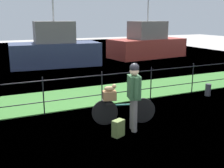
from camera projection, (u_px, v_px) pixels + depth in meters
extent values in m
plane|color=#9E9993|center=(131.00, 127.00, 6.98)|extent=(60.00, 60.00, 0.00)
cube|color=#38702D|center=(88.00, 96.00, 9.72)|extent=(27.00, 2.40, 0.03)
plane|color=#426684|center=(39.00, 61.00, 17.55)|extent=(30.00, 30.00, 0.00)
cylinder|color=black|center=(43.00, 96.00, 7.73)|extent=(0.04, 0.04, 1.12)
cylinder|color=black|center=(102.00, 89.00, 8.48)|extent=(0.04, 0.04, 1.12)
cylinder|color=black|center=(151.00, 83.00, 9.23)|extent=(0.04, 0.04, 1.12)
cylinder|color=black|center=(193.00, 78.00, 9.98)|extent=(0.04, 0.04, 1.12)
cylinder|color=black|center=(102.00, 94.00, 8.52)|extent=(18.00, 0.03, 0.03)
cylinder|color=black|center=(102.00, 75.00, 8.37)|extent=(18.00, 0.03, 0.03)
cylinder|color=black|center=(142.00, 110.00, 7.22)|extent=(0.66, 0.24, 0.67)
cylinder|color=black|center=(105.00, 112.00, 7.07)|extent=(0.66, 0.24, 0.67)
cylinder|color=#337F70|center=(124.00, 105.00, 7.10)|extent=(0.76, 0.27, 0.04)
cube|color=black|center=(109.00, 103.00, 7.03)|extent=(0.22, 0.14, 0.06)
cube|color=slate|center=(109.00, 100.00, 7.01)|extent=(0.39, 0.26, 0.02)
cube|color=olive|center=(109.00, 95.00, 6.98)|extent=(0.39, 0.33, 0.23)
ellipsoid|color=tan|center=(109.00, 89.00, 6.94)|extent=(0.31, 0.21, 0.13)
sphere|color=tan|center=(114.00, 86.00, 6.94)|extent=(0.11, 0.11, 0.11)
cylinder|color=slate|center=(133.00, 113.00, 6.81)|extent=(0.14, 0.14, 0.82)
cylinder|color=slate|center=(134.00, 116.00, 6.62)|extent=(0.14, 0.14, 0.82)
cube|color=#2D5633|center=(134.00, 87.00, 6.55)|extent=(0.36, 0.46, 0.56)
cylinder|color=#2D5633|center=(132.00, 84.00, 6.76)|extent=(0.10, 0.10, 0.50)
cylinder|color=#2D5633|center=(136.00, 88.00, 6.33)|extent=(0.10, 0.10, 0.50)
sphere|color=tan|center=(134.00, 71.00, 6.46)|extent=(0.22, 0.22, 0.22)
sphere|color=black|center=(134.00, 68.00, 6.44)|extent=(0.23, 0.23, 0.23)
cube|color=olive|center=(118.00, 128.00, 6.40)|extent=(0.33, 0.27, 0.40)
cylinder|color=#38383D|center=(208.00, 90.00, 9.74)|extent=(0.20, 0.20, 0.43)
cube|color=#2D3856|center=(55.00, 54.00, 15.73)|extent=(5.13, 2.56, 1.33)
cube|color=slate|center=(54.00, 32.00, 15.43)|extent=(2.30, 1.69, 1.19)
cylinder|color=#B2B2B2|center=(53.00, 6.00, 15.10)|extent=(0.10, 0.10, 1.60)
cube|color=#9E3328|center=(147.00, 48.00, 19.22)|extent=(5.50, 2.93, 1.28)
cube|color=slate|center=(147.00, 30.00, 18.92)|extent=(2.49, 1.90, 1.20)
cylinder|color=#B2B2B2|center=(148.00, 9.00, 18.59)|extent=(0.10, 0.10, 1.60)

